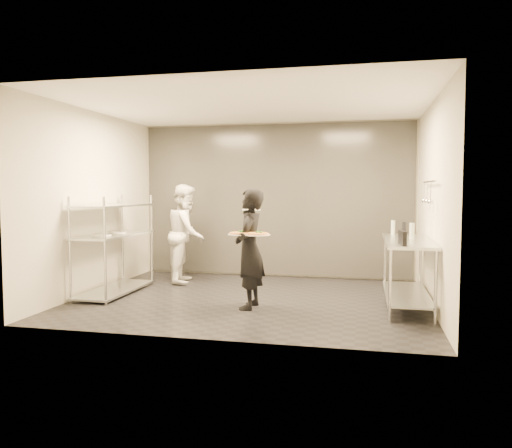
% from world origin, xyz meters
% --- Properties ---
extents(room_shell, '(5.00, 4.00, 2.80)m').
position_xyz_m(room_shell, '(0.00, 1.18, 1.40)').
color(room_shell, black).
rests_on(room_shell, ground).
extents(pass_rack, '(0.60, 1.60, 1.50)m').
position_xyz_m(pass_rack, '(-2.15, -0.00, 0.77)').
color(pass_rack, '#B5B8BD').
rests_on(pass_rack, ground).
extents(prep_counter, '(0.60, 1.80, 0.92)m').
position_xyz_m(prep_counter, '(2.18, 0.00, 0.63)').
color(prep_counter, '#B5B8BD').
rests_on(prep_counter, ground).
extents(utensil_rail, '(0.07, 1.20, 0.31)m').
position_xyz_m(utensil_rail, '(2.43, -0.00, 1.55)').
color(utensil_rail, '#B5B8BD').
rests_on(utensil_rail, room_shell).
extents(waiter, '(0.39, 0.59, 1.61)m').
position_xyz_m(waiter, '(0.11, -0.53, 0.80)').
color(waiter, black).
rests_on(waiter, ground).
extents(chef, '(0.78, 0.92, 1.68)m').
position_xyz_m(chef, '(-1.39, 1.10, 0.84)').
color(chef, silver).
rests_on(chef, ground).
extents(pizza_plate_near, '(0.31, 0.31, 0.05)m').
position_xyz_m(pizza_plate_near, '(0.03, -0.75, 1.03)').
color(pizza_plate_near, white).
rests_on(pizza_plate_near, waiter).
extents(pizza_plate_far, '(0.35, 0.35, 0.05)m').
position_xyz_m(pizza_plate_far, '(0.25, -0.71, 1.02)').
color(pizza_plate_far, white).
rests_on(pizza_plate_far, waiter).
extents(salad_plate, '(0.26, 0.26, 0.07)m').
position_xyz_m(salad_plate, '(0.05, -0.18, 1.33)').
color(salad_plate, white).
rests_on(salad_plate, waiter).
extents(pos_monitor, '(0.09, 0.25, 0.18)m').
position_xyz_m(pos_monitor, '(2.06, -0.72, 1.01)').
color(pos_monitor, black).
rests_on(pos_monitor, prep_counter).
extents(bottle_green, '(0.06, 0.06, 0.21)m').
position_xyz_m(bottle_green, '(2.03, 0.76, 1.03)').
color(bottle_green, '#96A295').
rests_on(bottle_green, prep_counter).
extents(bottle_clear, '(0.07, 0.07, 0.22)m').
position_xyz_m(bottle_clear, '(2.25, 0.15, 1.03)').
color(bottle_clear, '#96A295').
rests_on(bottle_clear, prep_counter).
extents(bottle_dark, '(0.06, 0.06, 0.19)m').
position_xyz_m(bottle_dark, '(2.19, 0.80, 1.02)').
color(bottle_dark, black).
rests_on(bottle_dark, prep_counter).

